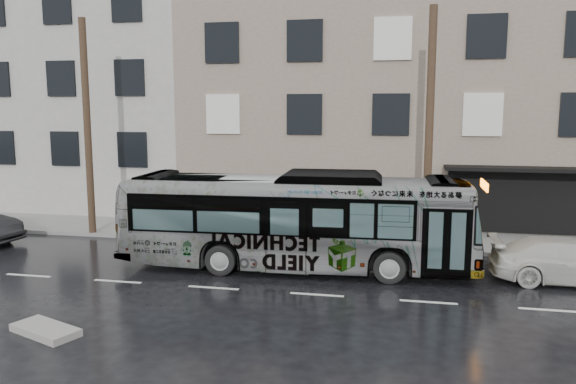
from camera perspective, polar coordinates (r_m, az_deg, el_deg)
name	(u,v)px	position (r m, az deg, el deg)	size (l,w,h in m)	color
ground	(237,266)	(19.85, -5.18, -7.48)	(120.00, 120.00, 0.00)	black
sidewalk	(270,234)	(24.42, -1.86, -4.25)	(90.00, 3.60, 0.15)	gray
building_taupe	(394,108)	(30.97, 10.68, 8.40)	(20.00, 12.00, 11.00)	gray
building_grey	(29,69)	(40.20, -24.82, 11.31)	(26.00, 15.00, 16.00)	#AEADA5
utility_pole_front	(429,130)	(21.60, 14.16, 6.11)	(0.30, 0.30, 9.00)	#453422
utility_pole_rear	(87,128)	(25.23, -19.71, 6.16)	(0.30, 0.30, 9.00)	#453422
sign_post	(456,219)	(22.04, 16.71, -2.60)	(0.06, 0.06, 2.40)	slate
bus	(296,221)	(19.10, 0.78, -2.93)	(2.80, 11.96, 3.33)	#B2B2B2
white_sedan	(570,261)	(19.82, 26.72, -6.29)	(1.96, 4.83, 1.40)	beige
slush_pile	(46,330)	(15.26, -23.41, -12.75)	(1.80, 0.80, 0.18)	gray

